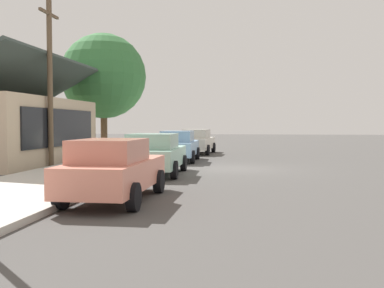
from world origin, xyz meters
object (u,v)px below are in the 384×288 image
(car_ivory, at_px, (197,141))
(fire_hydrant_red, at_px, (149,153))
(car_skyblue, at_px, (178,146))
(traffic_light_main, at_px, (33,26))
(car_seafoam, at_px, (155,154))
(car_coral, at_px, (114,169))
(utility_pole_wooden, at_px, (50,80))
(shade_tree, at_px, (104,76))

(car_ivory, relative_size, fire_hydrant_red, 6.36)
(car_skyblue, bearing_deg, traffic_light_main, 179.40)
(car_skyblue, relative_size, car_ivory, 0.99)
(fire_hydrant_red, bearing_deg, traffic_light_main, -173.69)
(car_seafoam, distance_m, car_skyblue, 6.08)
(car_seafoam, height_order, fire_hydrant_red, car_seafoam)
(car_coral, xyz_separation_m, utility_pole_wooden, (8.35, 5.58, 3.12))
(traffic_light_main, bearing_deg, car_coral, 1.06)
(car_skyblue, xyz_separation_m, traffic_light_main, (-16.19, -0.35, 2.68))
(car_coral, height_order, shade_tree, shade_tree)
(car_ivory, distance_m, traffic_light_main, 22.22)
(shade_tree, height_order, traffic_light_main, shade_tree)
(shade_tree, xyz_separation_m, traffic_light_main, (-22.05, -6.32, -1.59))
(car_ivory, bearing_deg, car_skyblue, -179.95)
(traffic_light_main, relative_size, utility_pole_wooden, 0.69)
(car_coral, relative_size, traffic_light_main, 0.84)
(car_ivory, xyz_separation_m, utility_pole_wooden, (-9.40, 5.59, 3.12))
(car_ivory, xyz_separation_m, shade_tree, (-0.00, 6.25, 4.26))
(car_ivory, distance_m, shade_tree, 7.57)
(car_seafoam, height_order, traffic_light_main, traffic_light_main)
(car_seafoam, relative_size, traffic_light_main, 0.86)
(shade_tree, height_order, utility_pole_wooden, shade_tree)
(car_skyblue, relative_size, traffic_light_main, 0.86)
(car_coral, relative_size, fire_hydrant_red, 6.17)
(car_coral, height_order, car_skyblue, same)
(car_skyblue, relative_size, utility_pole_wooden, 0.60)
(shade_tree, bearing_deg, car_ivory, -89.99)
(car_seafoam, distance_m, shade_tree, 14.04)
(car_seafoam, bearing_deg, utility_pole_wooden, 63.03)
(car_seafoam, xyz_separation_m, utility_pole_wooden, (2.54, 5.37, 3.11))
(car_skyblue, height_order, shade_tree, shade_tree)
(car_skyblue, bearing_deg, car_coral, 179.47)
(car_seafoam, relative_size, utility_pole_wooden, 0.60)
(car_coral, height_order, utility_pole_wooden, utility_pole_wooden)
(car_seafoam, bearing_deg, car_ivory, -2.70)
(car_seafoam, relative_size, fire_hydrant_red, 6.29)
(car_ivory, bearing_deg, fire_hydrant_red, 170.11)
(car_seafoam, relative_size, shade_tree, 0.57)
(utility_pole_wooden, bearing_deg, shade_tree, 4.03)
(car_coral, bearing_deg, car_seafoam, 2.39)
(car_coral, height_order, car_ivory, same)
(traffic_light_main, bearing_deg, shade_tree, 16.00)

